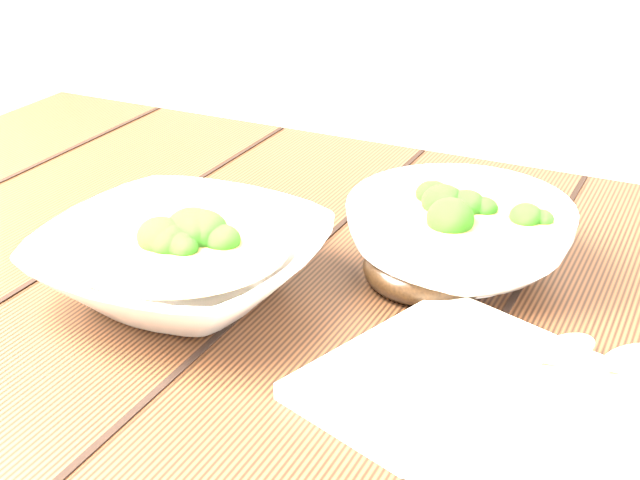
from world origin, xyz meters
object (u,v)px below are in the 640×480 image
(soup_bowl_back, at_px, (458,235))
(soup_bowl_front, at_px, (182,260))
(trivet, at_px, (428,268))
(napkin, at_px, (496,404))
(table, at_px, (292,405))

(soup_bowl_back, bearing_deg, soup_bowl_front, -143.74)
(trivet, distance_m, napkin, 0.20)
(soup_bowl_back, bearing_deg, trivet, -113.03)
(soup_bowl_back, distance_m, napkin, 0.22)
(table, relative_size, napkin, 4.88)
(trivet, bearing_deg, napkin, -55.82)
(table, distance_m, napkin, 0.26)
(trivet, relative_size, napkin, 0.48)
(table, xyz_separation_m, soup_bowl_front, (-0.09, -0.04, 0.15))
(table, height_order, napkin, napkin)
(soup_bowl_front, height_order, trivet, soup_bowl_front)
(trivet, height_order, napkin, trivet)
(soup_bowl_front, relative_size, trivet, 2.08)
(table, distance_m, soup_bowl_front, 0.18)
(soup_bowl_back, xyz_separation_m, trivet, (-0.02, -0.04, -0.02))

